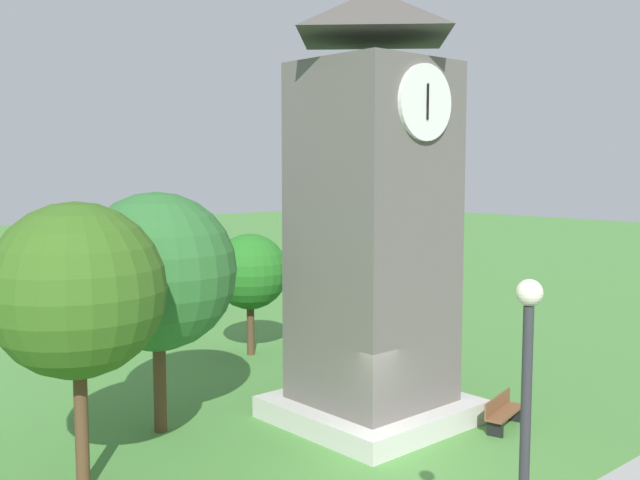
# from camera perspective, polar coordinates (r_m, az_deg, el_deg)

# --- Properties ---
(ground_plane) EXTENTS (160.00, 160.00, 0.00)m
(ground_plane) POSITION_cam_1_polar(r_m,az_deg,el_deg) (18.57, 5.15, -16.96)
(ground_plane) COLOR #4C893D
(clock_tower) EXTENTS (4.80, 4.80, 11.87)m
(clock_tower) POSITION_cam_1_polar(r_m,az_deg,el_deg) (20.52, 4.08, 0.69)
(clock_tower) COLOR #605B56
(clock_tower) RESTS_ON ground
(park_bench) EXTENTS (1.86, 0.91, 0.88)m
(park_bench) POSITION_cam_1_polar(r_m,az_deg,el_deg) (21.35, 13.90, -12.72)
(park_bench) COLOR brown
(park_bench) RESTS_ON ground
(street_lamp) EXTENTS (0.36, 0.36, 5.69)m
(street_lamp) POSITION_cam_1_polar(r_m,az_deg,el_deg) (10.53, 15.52, -14.54)
(street_lamp) COLOR #333338
(street_lamp) RESTS_ON ground
(tree_streetside) EXTENTS (4.22, 4.22, 6.49)m
(tree_streetside) POSITION_cam_1_polar(r_m,az_deg,el_deg) (20.09, -12.42, -2.40)
(tree_streetside) COLOR #513823
(tree_streetside) RESTS_ON ground
(tree_near_tower) EXTENTS (2.85, 2.85, 4.62)m
(tree_near_tower) POSITION_cam_1_polar(r_m,az_deg,el_deg) (27.99, -5.41, -2.46)
(tree_near_tower) COLOR #513823
(tree_near_tower) RESTS_ON ground
(tree_by_building) EXTENTS (3.83, 3.83, 6.41)m
(tree_by_building) POSITION_cam_1_polar(r_m,az_deg,el_deg) (16.81, -18.21, -3.73)
(tree_by_building) COLOR #513823
(tree_by_building) RESTS_ON ground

